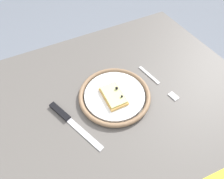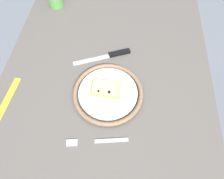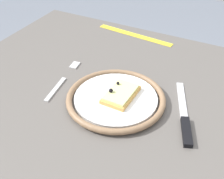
{
  "view_description": "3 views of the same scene",
  "coord_description": "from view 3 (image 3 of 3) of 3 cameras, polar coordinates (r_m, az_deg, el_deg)",
  "views": [
    {
      "loc": [
        0.14,
        0.33,
        1.33
      ],
      "look_at": [
        -0.05,
        -0.03,
        0.8
      ],
      "focal_mm": 30.0,
      "sensor_mm": 36.0,
      "label": 1
    },
    {
      "loc": [
        -0.39,
        -0.06,
        1.41
      ],
      "look_at": [
        -0.04,
        -0.03,
        0.79
      ],
      "focal_mm": 31.22,
      "sensor_mm": 36.0,
      "label": 2
    },
    {
      "loc": [
        0.21,
        -0.55,
        1.27
      ],
      "look_at": [
        -0.07,
        -0.0,
        0.8
      ],
      "focal_mm": 47.78,
      "sensor_mm": 36.0,
      "label": 3
    }
  ],
  "objects": [
    {
      "name": "measuring_tape",
      "position": [
        1.09,
        4.38,
        10.35
      ],
      "size": [
        0.29,
        0.05,
        0.0
      ],
      "primitive_type": "cube",
      "rotation": [
        0.0,
        0.0,
        -0.09
      ],
      "color": "yellow",
      "rests_on": "dining_table"
    },
    {
      "name": "knife",
      "position": [
        0.73,
        13.81,
        -6.08
      ],
      "size": [
        0.11,
        0.23,
        0.01
      ],
      "color": "silver",
      "rests_on": "dining_table"
    },
    {
      "name": "pizza_slice_near",
      "position": [
        0.76,
        1.68,
        -0.83
      ],
      "size": [
        0.07,
        0.11,
        0.03
      ],
      "color": "tan",
      "rests_on": "plate"
    },
    {
      "name": "fork",
      "position": [
        0.86,
        -9.31,
        1.9
      ],
      "size": [
        0.05,
        0.2,
        0.0
      ],
      "color": "silver",
      "rests_on": "dining_table"
    },
    {
      "name": "dining_table",
      "position": [
        0.84,
        4.32,
        -7.92
      ],
      "size": [
        1.11,
        0.82,
        0.78
      ],
      "color": "#5B5651",
      "rests_on": "ground_plane"
    },
    {
      "name": "plate",
      "position": [
        0.77,
        0.73,
        -1.79
      ],
      "size": [
        0.26,
        0.26,
        0.02
      ],
      "color": "white",
      "rests_on": "dining_table"
    }
  ]
}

